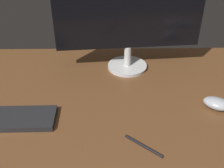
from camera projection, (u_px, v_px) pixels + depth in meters
desk at (114, 101)px, 104.13cm from camera, size 140.00×84.00×2.00cm
monitor at (129, 15)px, 109.65cm from camera, size 59.60×17.10×41.92cm
computer_mouse at (217, 104)px, 98.06cm from camera, size 11.58×10.28×3.84cm
pen at (144, 146)px, 83.32cm from camera, size 10.79×9.39×0.81cm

